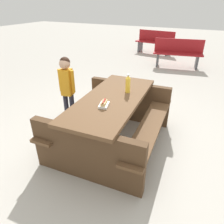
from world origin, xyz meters
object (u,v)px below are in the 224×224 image
object	(u,v)px
park_bench_near	(155,41)
park_bench_mid	(178,53)
hotdog_tray	(104,104)
child_in_coat	(67,82)
soda_bottle	(128,84)
picnic_table	(112,117)

from	to	relation	value
park_bench_near	park_bench_mid	size ratio (longest dim) A/B	1.00
park_bench_near	hotdog_tray	bearing A→B (deg)	9.86
park_bench_near	child_in_coat	bearing A→B (deg)	1.48
soda_bottle	child_in_coat	xyz separation A→B (m)	(0.02, -1.07, -0.14)
picnic_table	child_in_coat	size ratio (longest dim) A/B	1.64
hotdog_tray	park_bench_near	size ratio (longest dim) A/B	0.13
picnic_table	park_bench_near	size ratio (longest dim) A/B	1.22
picnic_table	park_bench_mid	size ratio (longest dim) A/B	1.21
picnic_table	child_in_coat	world-z (taller)	child_in_coat
hotdog_tray	child_in_coat	xyz separation A→B (m)	(-0.52, -0.97, -0.05)
hotdog_tray	park_bench_near	bearing A→B (deg)	-170.14
hotdog_tray	park_bench_near	world-z (taller)	park_bench_near
picnic_table	park_bench_mid	xyz separation A→B (m)	(-4.58, 0.10, 0.00)
park_bench_near	soda_bottle	bearing A→B (deg)	11.67
child_in_coat	picnic_table	bearing A→B (deg)	75.52
park_bench_mid	hotdog_tray	bearing A→B (deg)	-0.86
picnic_table	park_bench_near	xyz separation A→B (m)	(-6.18, -1.10, 0.00)
park_bench_near	park_bench_mid	distance (m)	2.00
hotdog_tray	picnic_table	bearing A→B (deg)	-175.40
soda_bottle	park_bench_mid	bearing A→B (deg)	-179.65
hotdog_tray	park_bench_mid	xyz separation A→B (m)	(-4.85, 0.07, -0.33)
park_bench_near	park_bench_mid	world-z (taller)	same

